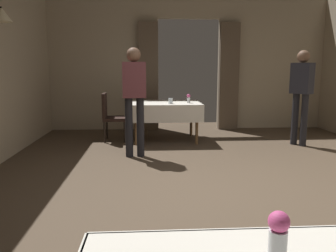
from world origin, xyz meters
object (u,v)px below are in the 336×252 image
at_px(chair_mid_left, 111,115).
at_px(plate_mid_c, 144,101).
at_px(flower_vase_near, 278,240).
at_px(person_waiter_by_doorway, 134,93).
at_px(glass_mid_b, 171,101).
at_px(person_diner_standing_aside, 301,90).
at_px(dining_table_mid, 166,107).
at_px(flower_vase_mid, 189,98).

distance_m(chair_mid_left, plate_mid_c, 0.74).
height_order(chair_mid_left, flower_vase_near, flower_vase_near).
relative_size(flower_vase_near, person_waiter_by_doorway, 0.12).
height_order(glass_mid_b, plate_mid_c, glass_mid_b).
distance_m(glass_mid_b, person_diner_standing_aside, 2.38).
relative_size(glass_mid_b, person_waiter_by_doorway, 0.06).
distance_m(dining_table_mid, glass_mid_b, 0.33).
height_order(glass_mid_b, person_diner_standing_aside, person_diner_standing_aside).
bearing_deg(person_waiter_by_doorway, plate_mid_c, 84.95).
bearing_deg(dining_table_mid, flower_vase_near, -89.30).
distance_m(dining_table_mid, flower_vase_near, 5.62).
bearing_deg(person_diner_standing_aside, glass_mid_b, 172.44).
relative_size(flower_vase_near, flower_vase_mid, 1.23).
relative_size(chair_mid_left, person_waiter_by_doorway, 0.54).
distance_m(flower_vase_mid, glass_mid_b, 0.38).
bearing_deg(glass_mid_b, flower_vase_near, -90.12).
height_order(flower_vase_near, plate_mid_c, flower_vase_near).
xyz_separation_m(dining_table_mid, person_waiter_by_doorway, (-0.56, -1.24, 0.37)).
bearing_deg(plate_mid_c, chair_mid_left, -155.74).
bearing_deg(flower_vase_near, person_diner_standing_aside, 64.88).
xyz_separation_m(chair_mid_left, glass_mid_b, (1.14, -0.28, 0.29)).
height_order(plate_mid_c, person_waiter_by_doorway, person_waiter_by_doorway).
height_order(flower_vase_near, person_waiter_by_doorway, person_waiter_by_doorway).
distance_m(dining_table_mid, person_waiter_by_doorway, 1.41).
bearing_deg(person_waiter_by_doorway, flower_vase_mid, 48.09).
bearing_deg(plate_mid_c, flower_vase_mid, -26.89).
distance_m(plate_mid_c, person_diner_standing_aside, 2.99).
height_order(plate_mid_c, person_diner_standing_aside, person_diner_standing_aside).
xyz_separation_m(flower_vase_mid, plate_mid_c, (-0.85, 0.43, -0.09)).
bearing_deg(chair_mid_left, glass_mid_b, -13.74).
height_order(glass_mid_b, person_waiter_by_doorway, person_waiter_by_doorway).
distance_m(person_waiter_by_doorway, person_diner_standing_aside, 3.05).
xyz_separation_m(plate_mid_c, person_diner_standing_aside, (2.85, -0.88, 0.27)).
distance_m(flower_vase_near, glass_mid_b, 5.34).
bearing_deg(person_diner_standing_aside, dining_table_mid, 166.35).
bearing_deg(plate_mid_c, glass_mid_b, -48.69).
bearing_deg(person_waiter_by_doorway, flower_vase_near, -81.88).
relative_size(dining_table_mid, chair_mid_left, 1.46).
bearing_deg(flower_vase_near, chair_mid_left, 101.37).
xyz_separation_m(person_waiter_by_doorway, person_diner_standing_aside, (2.98, 0.66, 0.00)).
bearing_deg(flower_vase_near, glass_mid_b, 89.88).
bearing_deg(glass_mid_b, person_diner_standing_aside, -7.56).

